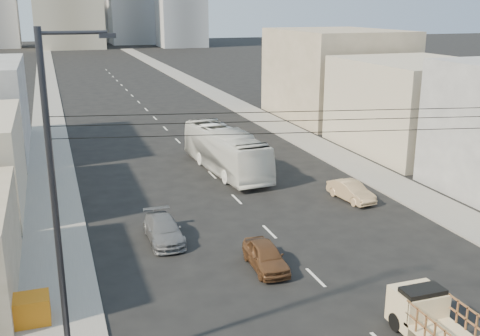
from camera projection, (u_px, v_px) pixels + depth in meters
sidewalk_left at (47, 97)px, 79.69m from camera, size 3.50×180.00×0.12m
sidewalk_right at (206, 90)px, 86.97m from camera, size 3.50×180.00×0.12m
lane_dashes at (150, 114)px, 67.89m from camera, size 0.15×104.00×0.01m
flatbed_pickup at (435, 318)px, 21.45m from camera, size 1.95×4.41×1.90m
city_bus at (225, 150)px, 43.96m from camera, size 3.79×12.25×3.36m
sedan_brown at (266, 256)px, 27.78m from camera, size 1.67×3.88×1.30m
sedan_tan at (351, 191)px, 37.55m from camera, size 1.88×4.02×1.27m
sedan_grey at (164, 230)px, 31.04m from camera, size 1.81×4.44×1.29m
streetlamp_left at (58, 204)px, 18.02m from camera, size 2.36×0.25×12.00m
overhead_wires at (413, 119)px, 18.57m from camera, size 23.01×5.02×0.72m
crate_stack at (27, 310)px, 22.78m from camera, size 1.80×1.20×1.14m
bldg_right_mid at (415, 106)px, 50.08m from camera, size 11.00×14.00×8.00m
bldg_right_far at (335, 74)px, 64.51m from camera, size 12.00×16.00×10.00m
midrise_east at (181, 1)px, 175.11m from camera, size 14.00×14.00×28.00m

